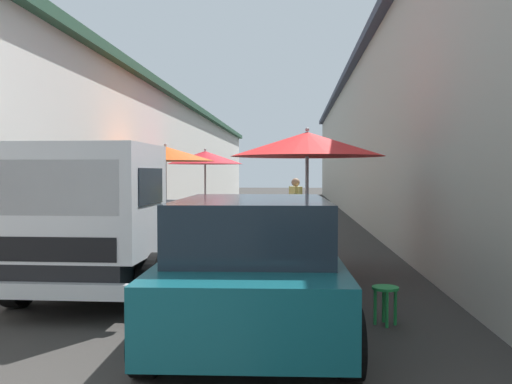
% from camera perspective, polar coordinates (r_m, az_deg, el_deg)
% --- Properties ---
extents(ground, '(90.00, 90.00, 0.00)m').
position_cam_1_polar(ground, '(15.11, -0.13, -4.45)').
color(ground, '#33302D').
extents(building_left_whitewash, '(49.80, 7.50, 4.61)m').
position_cam_1_polar(building_left_whitewash, '(18.94, -20.48, 3.76)').
color(building_left_whitewash, silver).
rests_on(building_left_whitewash, ground).
extents(building_right_concrete, '(49.80, 7.50, 5.70)m').
position_cam_1_polar(building_right_concrete, '(18.15, 22.34, 5.53)').
color(building_right_concrete, '#A39E93').
rests_on(building_right_concrete, ground).
extents(fruit_stall_far_left, '(2.57, 2.57, 2.47)m').
position_cam_1_polar(fruit_stall_far_left, '(8.96, 5.46, 3.32)').
color(fruit_stall_far_left, '#9E9EA3').
rests_on(fruit_stall_far_left, ground).
extents(fruit_stall_far_right, '(2.45, 2.45, 2.44)m').
position_cam_1_polar(fruit_stall_far_right, '(13.46, -9.64, 2.92)').
color(fruit_stall_far_right, '#9E9EA3').
rests_on(fruit_stall_far_right, ground).
extents(fruit_stall_near_right, '(2.31, 2.31, 2.45)m').
position_cam_1_polar(fruit_stall_near_right, '(16.38, -5.34, 2.72)').
color(fruit_stall_near_right, '#9E9EA3').
rests_on(fruit_stall_near_right, ground).
extents(hatchback_car, '(3.96, 2.02, 1.45)m').
position_cam_1_polar(hatchback_car, '(5.83, -0.24, -7.67)').
color(hatchback_car, '#0F4C56').
rests_on(hatchback_car, ground).
extents(delivery_truck, '(4.94, 2.00, 2.08)m').
position_cam_1_polar(delivery_truck, '(7.76, -15.97, -3.05)').
color(delivery_truck, black).
rests_on(delivery_truck, ground).
extents(vendor_by_crates, '(0.57, 0.41, 1.65)m').
position_cam_1_polar(vendor_by_crates, '(10.38, -16.03, -2.23)').
color(vendor_by_crates, navy).
rests_on(vendor_by_crates, ground).
extents(vendor_in_shade, '(0.60, 0.34, 1.58)m').
position_cam_1_polar(vendor_in_shade, '(13.78, 4.23, -1.32)').
color(vendor_in_shade, '#232328').
rests_on(vendor_in_shade, ground).
extents(parked_scooter, '(1.69, 0.48, 1.14)m').
position_cam_1_polar(parked_scooter, '(11.08, -12.82, -4.57)').
color(parked_scooter, black).
rests_on(parked_scooter, ground).
extents(plastic_stool, '(0.30, 0.30, 0.43)m').
position_cam_1_polar(plastic_stool, '(6.33, 13.60, -10.73)').
color(plastic_stool, '#1E8C3F').
rests_on(plastic_stool, ground).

